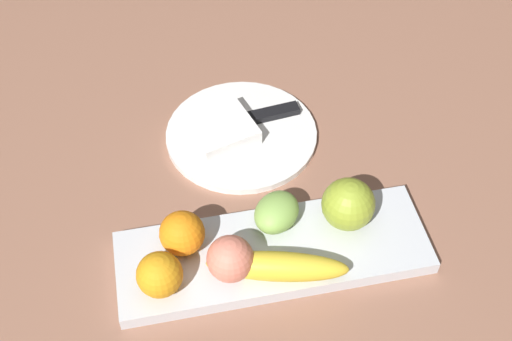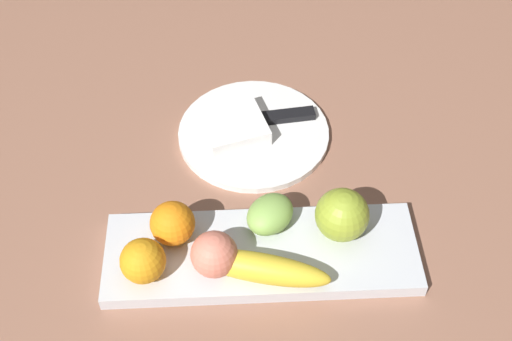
# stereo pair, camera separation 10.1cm
# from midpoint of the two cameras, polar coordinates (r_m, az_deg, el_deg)

# --- Properties ---
(ground_plane) EXTENTS (2.40, 2.40, 0.00)m
(ground_plane) POSITION_cam_midpoint_polar(r_m,az_deg,el_deg) (0.97, -3.39, -8.48)
(ground_plane) COLOR #93634E
(fruit_tray) EXTENTS (0.45, 0.15, 0.02)m
(fruit_tray) POSITION_cam_midpoint_polar(r_m,az_deg,el_deg) (0.97, -1.53, -7.23)
(fruit_tray) COLOR silver
(fruit_tray) RESTS_ON ground_plane
(apple) EXTENTS (0.08, 0.08, 0.08)m
(apple) POSITION_cam_midpoint_polar(r_m,az_deg,el_deg) (0.96, 4.95, -3.08)
(apple) COLOR #95AA31
(apple) RESTS_ON fruit_tray
(banana) EXTENTS (0.20, 0.09, 0.04)m
(banana) POSITION_cam_midpoint_polar(r_m,az_deg,el_deg) (0.92, -1.35, -8.41)
(banana) COLOR yellow
(banana) RESTS_ON fruit_tray
(orange_near_apple) EXTENTS (0.06, 0.06, 0.06)m
(orange_near_apple) POSITION_cam_midpoint_polar(r_m,az_deg,el_deg) (0.91, -11.44, -8.94)
(orange_near_apple) COLOR orange
(orange_near_apple) RESTS_ON fruit_tray
(orange_near_banana) EXTENTS (0.06, 0.06, 0.06)m
(orange_near_banana) POSITION_cam_midpoint_polar(r_m,az_deg,el_deg) (0.95, -9.42, -5.51)
(orange_near_banana) COLOR orange
(orange_near_banana) RESTS_ON fruit_tray
(peach) EXTENTS (0.07, 0.07, 0.07)m
(peach) POSITION_cam_midpoint_polar(r_m,az_deg,el_deg) (0.91, -5.41, -7.74)
(peach) COLOR #E27C66
(peach) RESTS_ON fruit_tray
(grape_bunch) EXTENTS (0.10, 0.10, 0.05)m
(grape_bunch) POSITION_cam_midpoint_polar(r_m,az_deg,el_deg) (0.97, -1.21, -3.77)
(grape_bunch) COLOR #8BB854
(grape_bunch) RESTS_ON fruit_tray
(dinner_plate) EXTENTS (0.26, 0.26, 0.01)m
(dinner_plate) POSITION_cam_midpoint_polar(r_m,az_deg,el_deg) (1.13, -3.82, 2.97)
(dinner_plate) COLOR white
(dinner_plate) RESTS_ON ground_plane
(folded_napkin) EXTENTS (0.13, 0.13, 0.03)m
(folded_napkin) POSITION_cam_midpoint_polar(r_m,az_deg,el_deg) (1.11, -5.50, 3.44)
(folded_napkin) COLOR white
(folded_napkin) RESTS_ON dinner_plate
(knife) EXTENTS (0.18, 0.04, 0.01)m
(knife) POSITION_cam_midpoint_polar(r_m,az_deg,el_deg) (1.14, -1.77, 4.60)
(knife) COLOR silver
(knife) RESTS_ON dinner_plate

